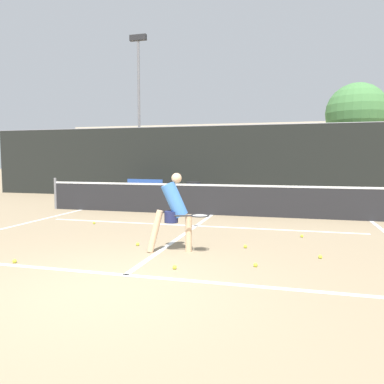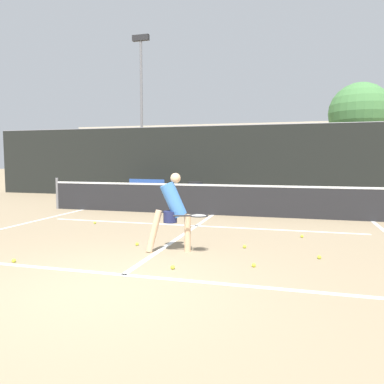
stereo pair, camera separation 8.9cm
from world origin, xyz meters
name	(u,v)px [view 1 (the left image)]	position (x,y,z in m)	size (l,w,h in m)	color
ground_plane	(107,288)	(0.00, 0.00, 0.00)	(100.00, 100.00, 0.00)	#937F60
court_baseline_near	(125,275)	(0.00, 0.57, 0.00)	(11.00, 0.10, 0.01)	white
court_service_line	(196,226)	(0.00, 4.82, 0.00)	(8.25, 0.10, 0.01)	white
court_center_mark	(184,234)	(0.00, 3.67, 0.00)	(0.10, 6.20, 0.01)	white
court_sideline_left	(17,225)	(-4.51, 3.67, 0.00)	(0.10, 7.20, 0.01)	white
net	(212,198)	(0.00, 6.77, 0.51)	(11.09, 0.09, 1.07)	slate
fence_back	(235,162)	(0.00, 11.59, 1.57)	(24.00, 0.06, 3.16)	black
player_practicing	(174,209)	(0.28, 2.09, 0.80)	(1.22, 0.44, 1.47)	#DBAD84
tennis_ball_scattered_0	(15,261)	(-2.05, 0.70, 0.03)	(0.07, 0.07, 0.07)	#D1E033
tennis_ball_scattered_2	(167,222)	(-0.84, 4.98, 0.03)	(0.07, 0.07, 0.07)	#D1E033
tennis_ball_scattered_3	(175,267)	(0.62, 1.04, 0.03)	(0.07, 0.07, 0.07)	#D1E033
tennis_ball_scattered_4	(255,265)	(1.82, 1.50, 0.03)	(0.07, 0.07, 0.07)	#D1E033
tennis_ball_scattered_5	(302,236)	(2.60, 4.03, 0.03)	(0.07, 0.07, 0.07)	#D1E033
tennis_ball_scattered_6	(320,257)	(2.86, 2.29, 0.03)	(0.07, 0.07, 0.07)	#D1E033
tennis_ball_scattered_7	(245,246)	(1.52, 2.73, 0.03)	(0.07, 0.07, 0.07)	#D1E033
tennis_ball_scattered_8	(138,244)	(-0.57, 2.37, 0.03)	(0.07, 0.07, 0.07)	#D1E033
tennis_ball_scattered_9	(94,223)	(-2.68, 4.38, 0.03)	(0.07, 0.07, 0.07)	#D1E033
courtside_bench	(144,189)	(-3.70, 10.31, 0.47)	(1.69, 0.53, 0.86)	#2D519E
trash_bin	(194,192)	(-1.47, 10.16, 0.40)	(0.59, 0.59, 0.80)	#384C7F
parked_car	(313,181)	(3.41, 15.82, 0.57)	(1.71, 4.58, 1.34)	black
floodlight_mast	(139,92)	(-7.20, 18.20, 5.95)	(1.10, 0.24, 9.51)	slate
tree_west	(357,114)	(5.88, 19.11, 4.32)	(3.45, 3.45, 6.06)	brown
building_far	(265,151)	(0.00, 29.20, 2.39)	(36.00, 2.40, 4.78)	beige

